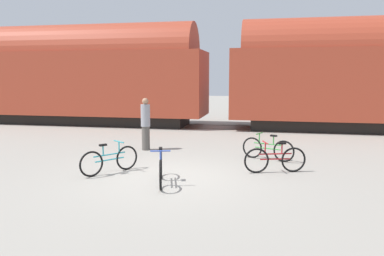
% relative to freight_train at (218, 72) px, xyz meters
% --- Properties ---
extents(ground_plane, '(80.00, 80.00, 0.00)m').
position_rel_freight_train_xyz_m(ground_plane, '(-0.00, -9.63, -2.74)').
color(ground_plane, gray).
extents(freight_train, '(53.99, 3.03, 5.24)m').
position_rel_freight_train_xyz_m(freight_train, '(0.00, 0.00, 0.00)').
color(freight_train, black).
rests_on(freight_train, ground_plane).
extents(rail_near, '(65.99, 0.07, 0.01)m').
position_rel_freight_train_xyz_m(rail_near, '(-0.00, -0.72, -2.73)').
color(rail_near, '#4C4238').
rests_on(rail_near, ground_plane).
extents(rail_far, '(65.99, 0.07, 0.01)m').
position_rel_freight_train_xyz_m(rail_far, '(-0.00, 0.72, -2.73)').
color(rail_far, '#4C4238').
rests_on(rail_far, ground_plane).
extents(bicycle_maroon, '(1.62, 0.59, 0.84)m').
position_rel_freight_train_xyz_m(bicycle_maroon, '(2.67, -8.64, -2.38)').
color(bicycle_maroon, black).
rests_on(bicycle_maroon, ground_plane).
extents(bicycle_green, '(1.57, 0.70, 0.81)m').
position_rel_freight_train_xyz_m(bicycle_green, '(2.47, -7.12, -2.39)').
color(bicycle_green, black).
rests_on(bicycle_green, ground_plane).
extents(bicycle_teal, '(1.05, 1.44, 0.83)m').
position_rel_freight_train_xyz_m(bicycle_teal, '(-1.61, -9.56, -2.38)').
color(bicycle_teal, black).
rests_on(bicycle_teal, ground_plane).
extents(bicycle_blue, '(0.56, 1.67, 0.86)m').
position_rel_freight_train_xyz_m(bicycle_blue, '(-0.02, -10.22, -2.37)').
color(bicycle_blue, black).
rests_on(bicycle_blue, ground_plane).
extents(person_in_grey, '(0.32, 0.32, 1.81)m').
position_rel_freight_train_xyz_m(person_in_grey, '(-1.68, -6.35, -1.82)').
color(person_in_grey, '#514C47').
rests_on(person_in_grey, ground_plane).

